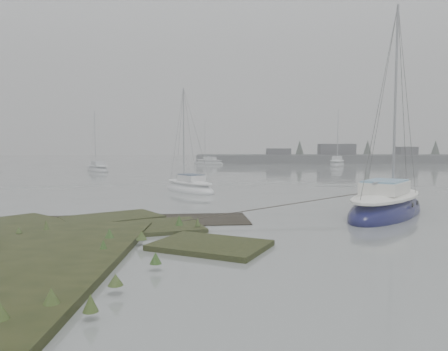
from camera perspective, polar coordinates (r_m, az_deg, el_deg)
ground at (r=44.51m, az=-0.99°, el=-0.12°), size 160.00×160.00×0.00m
far_shoreline at (r=80.56m, az=19.02°, el=2.20°), size 60.00×8.00×4.15m
sailboat_main at (r=21.95m, az=20.43°, el=-4.00°), size 6.53×7.61×10.74m
sailboat_white at (r=30.75m, az=-4.55°, el=-1.63°), size 4.77×5.57×7.86m
sailboat_far_a at (r=54.96m, az=-16.18°, el=0.79°), size 4.67×5.62×7.86m
sailboat_far_b at (r=67.65m, az=14.54°, el=1.48°), size 3.94×6.87×9.21m
sailboat_far_c at (r=70.81m, az=-2.02°, el=1.69°), size 5.61×4.57×7.81m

